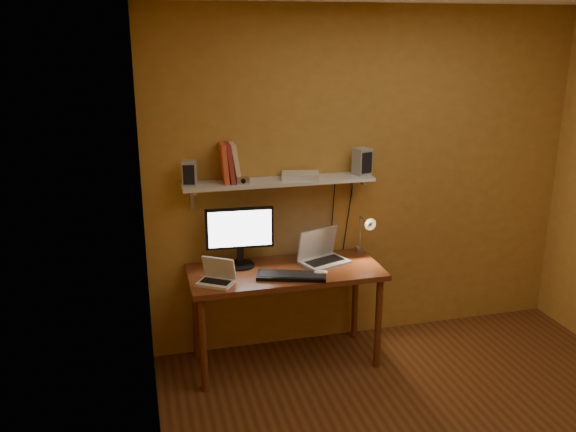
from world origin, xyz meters
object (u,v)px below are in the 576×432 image
object	(u,v)px
desk	(285,281)
speaker_left	(190,173)
netbook	(217,276)
router	(300,176)
keyboard	(292,276)
monitor	(240,234)
shelf_camera	(243,181)
wall_shelf	(279,182)
mouse	(320,273)
speaker_right	(362,161)
laptop	(321,253)
desk_lamp	(365,230)

from	to	relation	value
desk	speaker_left	world-z (taller)	speaker_left
netbook	router	distance (m)	0.95
keyboard	speaker_left	distance (m)	1.01
monitor	shelf_camera	xyz separation A→B (m)	(0.03, -0.03, 0.40)
wall_shelf	netbook	distance (m)	0.82
desk	keyboard	distance (m)	0.18
mouse	speaker_left	world-z (taller)	speaker_left
keyboard	speaker_left	world-z (taller)	speaker_left
speaker_left	speaker_right	world-z (taller)	speaker_right
desk	laptop	world-z (taller)	laptop
laptop	speaker_left	distance (m)	1.14
desk_lamp	shelf_camera	world-z (taller)	shelf_camera
desk	router	xyz separation A→B (m)	(0.16, 0.19, 0.73)
netbook	mouse	size ratio (longest dim) A/B	2.70
speaker_right	router	xyz separation A→B (m)	(-0.48, -0.01, -0.08)
speaker_left	router	distance (m)	0.80
netbook	wall_shelf	bearing A→B (deg)	64.67
keyboard	speaker_right	size ratio (longest dim) A/B	2.42
speaker_left	speaker_right	bearing A→B (deg)	12.31
wall_shelf	monitor	xyz separation A→B (m)	(-0.30, -0.04, -0.36)
laptop	wall_shelf	bearing A→B (deg)	139.80
desk_lamp	router	size ratio (longest dim) A/B	1.39
laptop	netbook	world-z (taller)	laptop
speaker_left	desk_lamp	bearing A→B (deg)	9.27
monitor	keyboard	world-z (taller)	monitor
wall_shelf	router	world-z (taller)	router
desk	laptop	bearing A→B (deg)	16.28
speaker_right	desk_lamp	bearing A→B (deg)	-90.22
wall_shelf	desk_lamp	size ratio (longest dim) A/B	3.73
desk	netbook	world-z (taller)	netbook
wall_shelf	laptop	xyz separation A→B (m)	(0.30, -0.11, -0.54)
wall_shelf	netbook	size ratio (longest dim) A/B	4.82
router	netbook	bearing A→B (deg)	-155.79
netbook	shelf_camera	xyz separation A→B (m)	(0.24, 0.24, 0.60)
speaker_right	laptop	bearing A→B (deg)	-178.97
keyboard	monitor	bearing A→B (deg)	154.21
keyboard	shelf_camera	xyz separation A→B (m)	(-0.28, 0.28, 0.64)
desk	speaker_right	bearing A→B (deg)	16.92
keyboard	speaker_right	world-z (taller)	speaker_right
desk	shelf_camera	world-z (taller)	shelf_camera
desk	speaker_right	size ratio (longest dim) A/B	6.99
desk_lamp	monitor	bearing A→B (deg)	178.62
wall_shelf	router	distance (m)	0.16
laptop	speaker_left	world-z (taller)	speaker_left
wall_shelf	desk_lamp	xyz separation A→B (m)	(0.66, -0.07, -0.40)
desk_lamp	desk	bearing A→B (deg)	-169.19
wall_shelf	mouse	xyz separation A→B (m)	(0.21, -0.36, -0.59)
wall_shelf	speaker_left	bearing A→B (deg)	-178.59
netbook	laptop	bearing A→B (deg)	47.55
monitor	shelf_camera	distance (m)	0.40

